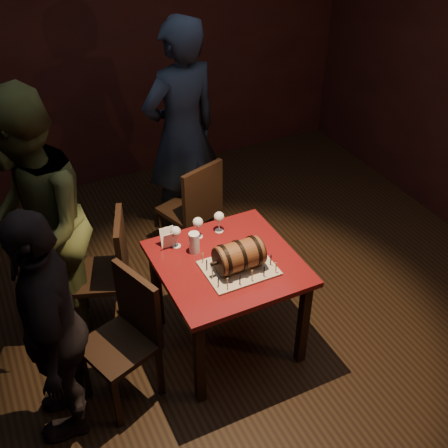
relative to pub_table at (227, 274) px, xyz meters
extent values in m
plane|color=black|center=(0.02, 0.08, -0.64)|extent=(5.00, 5.00, 0.00)
cube|color=black|center=(0.02, 2.58, 0.76)|extent=(5.00, 0.04, 2.80)
cube|color=#4C0C10|center=(0.00, 0.00, 0.09)|extent=(0.90, 0.90, 0.04)
cube|color=black|center=(-0.38, -0.38, -0.29)|extent=(0.06, 0.06, 0.71)
cube|color=black|center=(0.38, -0.38, -0.29)|extent=(0.06, 0.06, 0.71)
cube|color=black|center=(-0.38, 0.38, -0.29)|extent=(0.06, 0.06, 0.71)
cube|color=black|center=(0.38, 0.38, -0.29)|extent=(0.06, 0.06, 0.71)
cube|color=#A29682|center=(0.03, -0.10, 0.12)|extent=(0.45, 0.35, 0.01)
cylinder|color=brown|center=(0.03, -0.10, 0.22)|extent=(0.29, 0.19, 0.19)
cylinder|color=black|center=(-0.07, -0.10, 0.22)|extent=(0.02, 0.21, 0.21)
cylinder|color=black|center=(0.03, -0.10, 0.22)|extent=(0.02, 0.21, 0.21)
cylinder|color=black|center=(0.14, -0.10, 0.22)|extent=(0.02, 0.21, 0.21)
cylinder|color=black|center=(-0.12, -0.10, 0.22)|extent=(0.01, 0.18, 0.18)
cylinder|color=black|center=(0.18, -0.10, 0.22)|extent=(0.01, 0.18, 0.18)
cylinder|color=black|center=(-0.14, -0.10, 0.22)|extent=(0.04, 0.02, 0.02)
sphere|color=black|center=(-0.16, -0.10, 0.22)|extent=(0.03, 0.03, 0.03)
cylinder|color=#E7D18A|center=(-0.12, -0.25, 0.16)|extent=(0.01, 0.01, 0.08)
cylinder|color=black|center=(-0.12, -0.25, 0.21)|extent=(0.00, 0.00, 0.01)
cylinder|color=black|center=(-0.04, -0.25, 0.16)|extent=(0.01, 0.01, 0.08)
cylinder|color=black|center=(-0.04, -0.25, 0.21)|extent=(0.00, 0.00, 0.01)
cylinder|color=#E7D18A|center=(0.05, -0.25, 0.16)|extent=(0.01, 0.01, 0.08)
cylinder|color=black|center=(0.05, -0.25, 0.21)|extent=(0.00, 0.00, 0.01)
cylinder|color=black|center=(0.13, -0.25, 0.16)|extent=(0.01, 0.01, 0.08)
cylinder|color=black|center=(0.13, -0.25, 0.21)|extent=(0.00, 0.00, 0.01)
cylinder|color=#E7D18A|center=(0.22, -0.25, 0.16)|extent=(0.01, 0.01, 0.08)
cylinder|color=black|center=(0.22, -0.25, 0.21)|extent=(0.00, 0.00, 0.01)
cylinder|color=black|center=(0.23, -0.17, 0.16)|extent=(0.01, 0.01, 0.08)
cylinder|color=black|center=(0.23, -0.17, 0.21)|extent=(0.00, 0.00, 0.01)
cylinder|color=#E7D18A|center=(0.23, -0.08, 0.16)|extent=(0.01, 0.01, 0.08)
cylinder|color=black|center=(0.23, -0.08, 0.21)|extent=(0.00, 0.00, 0.01)
cylinder|color=black|center=(0.23, 0.00, 0.16)|extent=(0.01, 0.01, 0.08)
cylinder|color=black|center=(0.23, 0.00, 0.21)|extent=(0.00, 0.00, 0.01)
cylinder|color=#E7D18A|center=(0.18, 0.04, 0.16)|extent=(0.01, 0.01, 0.08)
cylinder|color=black|center=(0.18, 0.04, 0.21)|extent=(0.00, 0.00, 0.01)
cylinder|color=black|center=(0.10, 0.04, 0.16)|extent=(0.01, 0.01, 0.08)
cylinder|color=black|center=(0.10, 0.04, 0.21)|extent=(0.00, 0.00, 0.01)
cylinder|color=#E7D18A|center=(0.01, 0.04, 0.16)|extent=(0.01, 0.01, 0.08)
cylinder|color=black|center=(0.01, 0.04, 0.21)|extent=(0.00, 0.00, 0.01)
cylinder|color=black|center=(-0.07, 0.04, 0.16)|extent=(0.01, 0.01, 0.08)
cylinder|color=black|center=(-0.07, 0.04, 0.21)|extent=(0.00, 0.00, 0.01)
cylinder|color=#E7D18A|center=(-0.16, 0.04, 0.16)|extent=(0.01, 0.01, 0.08)
cylinder|color=black|center=(-0.16, 0.04, 0.21)|extent=(0.00, 0.00, 0.01)
cylinder|color=black|center=(-0.16, -0.03, 0.16)|extent=(0.01, 0.01, 0.08)
cylinder|color=black|center=(-0.16, -0.03, 0.21)|extent=(0.00, 0.00, 0.01)
cylinder|color=#E7D18A|center=(-0.16, -0.12, 0.16)|extent=(0.01, 0.01, 0.08)
cylinder|color=black|center=(-0.16, -0.12, 0.21)|extent=(0.00, 0.00, 0.01)
cylinder|color=black|center=(-0.16, -0.20, 0.16)|extent=(0.01, 0.01, 0.08)
cylinder|color=black|center=(-0.16, -0.20, 0.21)|extent=(0.00, 0.00, 0.01)
cylinder|color=silver|center=(-0.24, 0.29, 0.11)|extent=(0.06, 0.06, 0.01)
cylinder|color=silver|center=(-0.24, 0.29, 0.16)|extent=(0.01, 0.01, 0.09)
sphere|color=silver|center=(-0.24, 0.29, 0.23)|extent=(0.07, 0.07, 0.07)
sphere|color=#591114|center=(-0.24, 0.29, 0.23)|extent=(0.05, 0.05, 0.05)
cylinder|color=silver|center=(-0.07, 0.32, 0.11)|extent=(0.06, 0.06, 0.01)
cylinder|color=silver|center=(-0.07, 0.32, 0.16)|extent=(0.01, 0.01, 0.09)
sphere|color=silver|center=(-0.07, 0.32, 0.23)|extent=(0.07, 0.07, 0.07)
cylinder|color=silver|center=(0.09, 0.32, 0.11)|extent=(0.06, 0.06, 0.01)
cylinder|color=silver|center=(0.09, 0.32, 0.16)|extent=(0.01, 0.01, 0.09)
sphere|color=silver|center=(0.09, 0.32, 0.23)|extent=(0.07, 0.07, 0.07)
sphere|color=#BF594C|center=(0.09, 0.32, 0.23)|extent=(0.05, 0.05, 0.05)
cylinder|color=silver|center=(-0.15, 0.18, 0.18)|extent=(0.07, 0.07, 0.15)
cylinder|color=#9E5414|center=(-0.15, 0.18, 0.17)|extent=(0.06, 0.06, 0.11)
cylinder|color=white|center=(-0.15, 0.18, 0.23)|extent=(0.06, 0.06, 0.02)
cube|color=black|center=(0.16, 1.06, -0.19)|extent=(0.51, 0.51, 0.04)
cube|color=black|center=(0.27, 1.27, -0.43)|extent=(0.04, 0.04, 0.43)
cube|color=black|center=(-0.05, 1.17, -0.43)|extent=(0.04, 0.04, 0.43)
cube|color=black|center=(0.38, 0.95, -0.43)|extent=(0.04, 0.04, 0.43)
cube|color=black|center=(0.06, 0.84, -0.43)|extent=(0.04, 0.04, 0.43)
cube|color=black|center=(0.22, 0.89, 0.06)|extent=(0.39, 0.17, 0.46)
cube|color=black|center=(-0.74, 0.57, -0.19)|extent=(0.51, 0.51, 0.04)
cube|color=black|center=(-0.84, 0.79, -0.43)|extent=(0.04, 0.04, 0.43)
cube|color=black|center=(-0.95, 0.47, -0.43)|extent=(0.04, 0.04, 0.43)
cube|color=black|center=(-0.52, 0.68, -0.43)|extent=(0.04, 0.04, 0.43)
cube|color=black|center=(-0.63, 0.36, -0.43)|extent=(0.04, 0.04, 0.43)
cube|color=black|center=(-0.57, 0.51, 0.06)|extent=(0.17, 0.39, 0.46)
cube|color=black|center=(-0.81, -0.12, -0.19)|extent=(0.51, 0.51, 0.04)
cube|color=black|center=(-1.03, -0.02, -0.43)|extent=(0.04, 0.04, 0.43)
cube|color=black|center=(-0.91, -0.34, -0.43)|extent=(0.04, 0.04, 0.43)
cube|color=black|center=(-0.71, 0.09, -0.43)|extent=(0.04, 0.04, 0.43)
cube|color=black|center=(-0.59, -0.23, -0.43)|extent=(0.04, 0.04, 0.43)
cube|color=black|center=(-0.64, -0.06, 0.06)|extent=(0.17, 0.39, 0.46)
imported|color=#1A2334|center=(0.26, 1.39, 0.33)|extent=(0.79, 0.61, 1.95)
imported|color=#3C4422|center=(-1.08, 0.63, 0.31)|extent=(0.90, 1.06, 1.90)
imported|color=black|center=(-1.16, -0.14, 0.15)|extent=(0.56, 0.99, 1.59)
camera|label=1|loc=(-1.25, -2.53, 2.46)|focal=45.00mm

